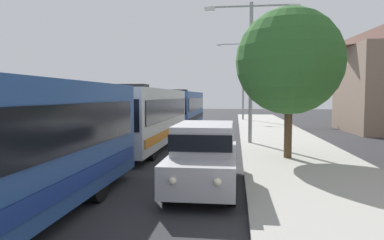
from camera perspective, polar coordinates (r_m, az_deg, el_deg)
bus_second_in_line at (r=18.13m, az=-7.55°, el=0.68°), size 2.58×10.65×3.21m
bus_middle at (r=30.30m, az=-1.58°, el=2.01°), size 2.58×11.47×3.21m
white_suv at (r=10.29m, az=2.05°, el=-5.45°), size 1.86×4.89×1.90m
streetlamp_mid at (r=19.51m, az=9.61°, el=10.03°), size 5.08×0.28×7.60m
streetlamp_far at (r=38.70m, az=8.40°, el=7.70°), size 5.80×0.28×8.40m
roadside_tree at (r=15.00m, az=15.62°, el=9.20°), size 4.36×4.36×6.16m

